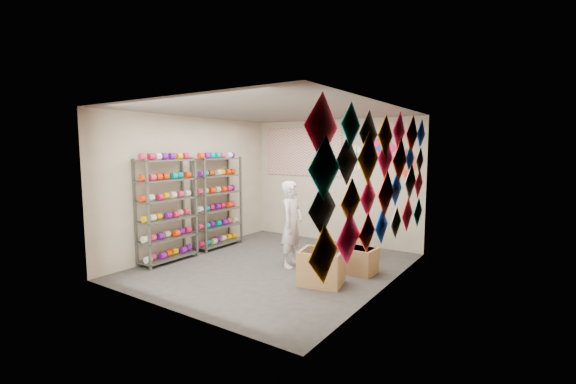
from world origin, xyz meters
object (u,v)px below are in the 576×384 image
Objects in this scene: carton_b at (359,260)px; carton_c at (354,246)px; shelf_rack_front at (167,211)px; carton_a at (321,267)px; shelf_rack_back at (218,202)px; shopkeeper at (292,224)px.

carton_c is at bearing 122.59° from carton_b.
shelf_rack_front is 3.04m from carton_a.
carton_a is at bearing -14.86° from shelf_rack_back.
shopkeeper is 1.13m from carton_a.
carton_b is 0.93m from carton_c.
shopkeeper is at bearing -7.48° from shelf_rack_back.
carton_b is 1.05× the size of carton_c.
carton_c is at bearing 84.15° from carton_a.
carton_c is (-0.46, 0.81, 0.00)m from carton_b.
shopkeeper reaches higher than carton_b.
carton_c is (2.73, 2.16, -0.73)m from shelf_rack_front.
shopkeeper is 1.42m from carton_c.
shelf_rack_front is 2.29m from shopkeeper.
carton_a is (2.92, 0.53, -0.69)m from shelf_rack_front.
carton_a is 1.22× the size of carton_b.
carton_c is at bearing 17.47° from shelf_rack_back.
carton_c is at bearing 38.36° from shelf_rack_front.
shelf_rack_back reaches higher than carton_a.
shopkeeper is at bearing 137.49° from carton_a.
carton_b is at bearing -63.97° from carton_c.
shelf_rack_back is at bearing 74.74° from shopkeeper.
shelf_rack_front is at bearing -90.00° from shelf_rack_back.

